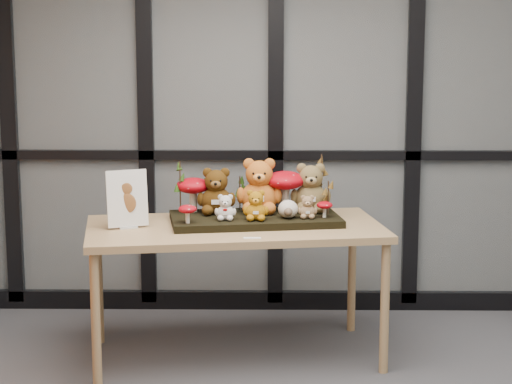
{
  "coord_description": "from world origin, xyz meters",
  "views": [
    {
      "loc": [
        -0.5,
        -3.56,
        1.88
      ],
      "look_at": [
        -0.57,
        1.5,
        0.98
      ],
      "focal_mm": 65.0,
      "sensor_mm": 36.0,
      "label": 1
    }
  ],
  "objects_px": {
    "mushroom_back_right": "(285,189)",
    "bear_small_yellow": "(256,203)",
    "display_table": "(235,237)",
    "diorama_tray": "(255,219)",
    "bear_brown_medium": "(216,188)",
    "bear_tan_back": "(311,185)",
    "bear_white_bow": "(225,206)",
    "sign_holder": "(127,201)",
    "mushroom_front_left": "(188,213)",
    "mushroom_back_left": "(193,193)",
    "bear_beige_small": "(308,205)",
    "mushroom_front_right": "(324,209)",
    "plush_cream_hedgehog": "(288,208)",
    "bear_pooh_yellow": "(259,183)"
  },
  "relations": [
    {
      "from": "bear_beige_small",
      "to": "bear_tan_back",
      "type": "bearing_deg",
      "value": 73.48
    },
    {
      "from": "diorama_tray",
      "to": "bear_white_bow",
      "type": "distance_m",
      "value": 0.23
    },
    {
      "from": "bear_beige_small",
      "to": "mushroom_front_right",
      "type": "distance_m",
      "value": 0.1
    },
    {
      "from": "bear_brown_medium",
      "to": "bear_small_yellow",
      "type": "xyz_separation_m",
      "value": [
        0.23,
        -0.18,
        -0.05
      ]
    },
    {
      "from": "bear_pooh_yellow",
      "to": "bear_white_bow",
      "type": "relative_size",
      "value": 2.18
    },
    {
      "from": "bear_white_bow",
      "to": "sign_holder",
      "type": "xyz_separation_m",
      "value": [
        -0.54,
        -0.03,
        0.03
      ]
    },
    {
      "from": "display_table",
      "to": "bear_brown_medium",
      "type": "bearing_deg",
      "value": 119.48
    },
    {
      "from": "bear_small_yellow",
      "to": "sign_holder",
      "type": "distance_m",
      "value": 0.71
    },
    {
      "from": "bear_white_bow",
      "to": "plush_cream_hedgehog",
      "type": "relative_size",
      "value": 1.41
    },
    {
      "from": "mushroom_back_right",
      "to": "sign_holder",
      "type": "height_order",
      "value": "sign_holder"
    },
    {
      "from": "bear_beige_small",
      "to": "mushroom_back_right",
      "type": "relative_size",
      "value": 0.56
    },
    {
      "from": "diorama_tray",
      "to": "mushroom_front_left",
      "type": "bearing_deg",
      "value": -159.1
    },
    {
      "from": "bear_white_bow",
      "to": "mushroom_back_left",
      "type": "height_order",
      "value": "mushroom_back_left"
    },
    {
      "from": "bear_small_yellow",
      "to": "mushroom_back_left",
      "type": "xyz_separation_m",
      "value": [
        -0.37,
        0.23,
        0.02
      ]
    },
    {
      "from": "diorama_tray",
      "to": "mushroom_back_left",
      "type": "height_order",
      "value": "mushroom_back_left"
    },
    {
      "from": "bear_small_yellow",
      "to": "bear_white_bow",
      "type": "relative_size",
      "value": 1.17
    },
    {
      "from": "mushroom_back_left",
      "to": "sign_holder",
      "type": "relative_size",
      "value": 0.68
    },
    {
      "from": "bear_pooh_yellow",
      "to": "bear_brown_medium",
      "type": "xyz_separation_m",
      "value": [
        -0.25,
        -0.04,
        -0.03
      ]
    },
    {
      "from": "bear_white_bow",
      "to": "bear_beige_small",
      "type": "relative_size",
      "value": 1.1
    },
    {
      "from": "bear_beige_small",
      "to": "sign_holder",
      "type": "bearing_deg",
      "value": 175.97
    },
    {
      "from": "bear_white_bow",
      "to": "mushroom_front_left",
      "type": "distance_m",
      "value": 0.22
    },
    {
      "from": "mushroom_front_right",
      "to": "plush_cream_hedgehog",
      "type": "bearing_deg",
      "value": -174.59
    },
    {
      "from": "display_table",
      "to": "bear_beige_small",
      "type": "relative_size",
      "value": 12.21
    },
    {
      "from": "bear_beige_small",
      "to": "plush_cream_hedgehog",
      "type": "height_order",
      "value": "bear_beige_small"
    },
    {
      "from": "display_table",
      "to": "diorama_tray",
      "type": "bearing_deg",
      "value": 26.57
    },
    {
      "from": "mushroom_back_right",
      "to": "bear_small_yellow",
      "type": "bearing_deg",
      "value": -123.06
    },
    {
      "from": "bear_white_bow",
      "to": "bear_beige_small",
      "type": "xyz_separation_m",
      "value": [
        0.46,
        0.06,
        -0.01
      ]
    },
    {
      "from": "bear_brown_medium",
      "to": "bear_tan_back",
      "type": "bearing_deg",
      "value": -1.54
    },
    {
      "from": "bear_tan_back",
      "to": "display_table",
      "type": "bearing_deg",
      "value": -163.16
    },
    {
      "from": "diorama_tray",
      "to": "mushroom_front_right",
      "type": "distance_m",
      "value": 0.4
    },
    {
      "from": "bear_small_yellow",
      "to": "sign_holder",
      "type": "height_order",
      "value": "sign_holder"
    },
    {
      "from": "mushroom_front_left",
      "to": "mushroom_back_left",
      "type": "bearing_deg",
      "value": 88.88
    },
    {
      "from": "bear_white_bow",
      "to": "mushroom_front_left",
      "type": "xyz_separation_m",
      "value": [
        -0.2,
        -0.09,
        -0.02
      ]
    },
    {
      "from": "plush_cream_hedgehog",
      "to": "mushroom_front_left",
      "type": "height_order",
      "value": "plush_cream_hedgehog"
    },
    {
      "from": "bear_tan_back",
      "to": "mushroom_front_left",
      "type": "distance_m",
      "value": 0.78
    },
    {
      "from": "bear_small_yellow",
      "to": "mushroom_front_left",
      "type": "distance_m",
      "value": 0.39
    },
    {
      "from": "bear_brown_medium",
      "to": "mushroom_front_right",
      "type": "relative_size",
      "value": 2.91
    },
    {
      "from": "bear_pooh_yellow",
      "to": "bear_brown_medium",
      "type": "height_order",
      "value": "bear_pooh_yellow"
    },
    {
      "from": "diorama_tray",
      "to": "plush_cream_hedgehog",
      "type": "height_order",
      "value": "plush_cream_hedgehog"
    },
    {
      "from": "display_table",
      "to": "bear_beige_small",
      "type": "xyz_separation_m",
      "value": [
        0.41,
        0.01,
        0.18
      ]
    },
    {
      "from": "display_table",
      "to": "bear_white_bow",
      "type": "xyz_separation_m",
      "value": [
        -0.05,
        -0.04,
        0.19
      ]
    },
    {
      "from": "bear_small_yellow",
      "to": "plush_cream_hedgehog",
      "type": "bearing_deg",
      "value": 8.01
    },
    {
      "from": "bear_white_bow",
      "to": "bear_beige_small",
      "type": "bearing_deg",
      "value": -2.28
    },
    {
      "from": "bear_white_bow",
      "to": "plush_cream_hedgehog",
      "type": "bearing_deg",
      "value": -0.14
    },
    {
      "from": "display_table",
      "to": "bear_small_yellow",
      "type": "distance_m",
      "value": 0.24
    },
    {
      "from": "diorama_tray",
      "to": "plush_cream_hedgehog",
      "type": "relative_size",
      "value": 8.41
    },
    {
      "from": "bear_tan_back",
      "to": "bear_small_yellow",
      "type": "xyz_separation_m",
      "value": [
        -0.32,
        -0.25,
        -0.06
      ]
    },
    {
      "from": "bear_tan_back",
      "to": "mushroom_front_right",
      "type": "bearing_deg",
      "value": -77.39
    },
    {
      "from": "display_table",
      "to": "bear_beige_small",
      "type": "height_order",
      "value": "bear_beige_small"
    },
    {
      "from": "bear_white_bow",
      "to": "mushroom_back_right",
      "type": "height_order",
      "value": "mushroom_back_right"
    }
  ]
}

